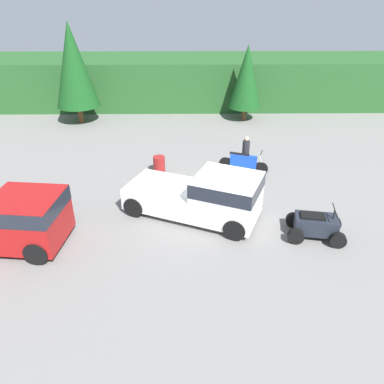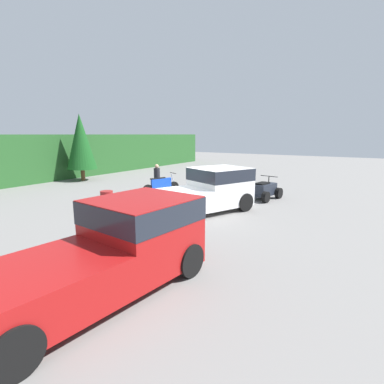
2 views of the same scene
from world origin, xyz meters
The scene contains 9 objects.
ground_plane centered at (0.00, 0.00, 0.00)m, with size 80.00×80.00×0.00m, color slate.
hillside_backdrop centered at (0.00, 16.00, 1.72)m, with size 44.00×6.00×3.45m.
tree_mid_left centered at (3.20, 11.59, 2.92)m, with size 2.18×2.18×4.96m.
pickup_truck_red centered at (-7.08, -2.50, 1.02)m, with size 5.31×2.75×1.95m.
pickup_truck_second centered at (-0.02, -0.86, 1.02)m, with size 5.70×4.05×1.95m.
dirt_bike centered at (2.04, 3.22, 0.51)m, with size 2.35×1.03×1.21m.
quad_atv centered at (3.97, -2.24, 0.48)m, with size 2.24×1.65×1.21m.
rider_person centered at (2.19, 3.64, 0.94)m, with size 0.47×0.47×1.74m.
steel_barrel centered at (-2.11, 3.21, 0.44)m, with size 0.58×0.58×0.88m.
Camera 2 is at (-11.58, -7.34, 3.46)m, focal length 28.00 mm.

